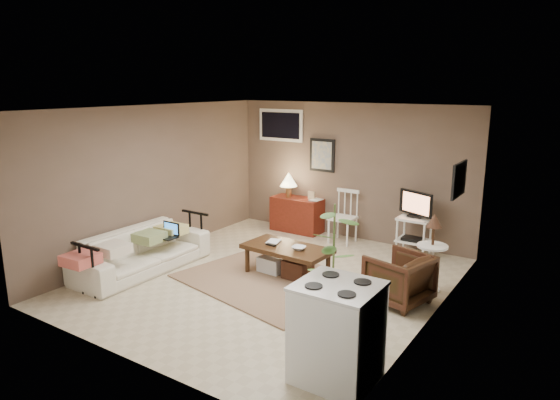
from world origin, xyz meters
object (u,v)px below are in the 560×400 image
Objects in this scene: coffee_table at (286,259)px; stove at (337,332)px; red_console at (296,211)px; spindle_chair at (343,218)px; potted_plant at (333,268)px; tv_stand at (414,222)px; armchair at (399,276)px; sofa at (142,244)px; side_table at (433,244)px.

coffee_table is 2.62m from stove.
red_console reaches higher than spindle_chair.
potted_plant reaches higher than spindle_chair.
tv_stand is 1.51× the size of armchair.
coffee_table is 1.66m from armchair.
spindle_chair is 0.96× the size of stove.
sofa is at bearing 166.01° from stove.
tv_stand is 1.41m from side_table.
potted_plant is (1.39, -1.25, 0.55)m from coffee_table.
spindle_chair is 4.21m from stove.
armchair is at bearing -47.38° from spindle_chair.
spindle_chair is 0.86× the size of tv_stand.
stove reaches higher than armchair.
potted_plant reaches higher than side_table.
sofa is 1.36× the size of potted_plant.
side_table reaches higher than tv_stand.
coffee_table is at bearing 133.05° from stove.
red_console is 1.05m from spindle_chair.
side_table reaches higher than sofa.
tv_stand is at bearing 118.11° from side_table.
armchair is 0.74× the size of stove.
side_table is 2.54m from stove.
sofa is at bearing -157.04° from side_table.
coffee_table is 1.83× the size of armchair.
spindle_chair is 0.86× the size of side_table.
coffee_table is at bearing -88.71° from spindle_chair.
red_console reaches higher than side_table.
sofa is at bearing -58.96° from armchair.
coffee_table is 1.16× the size of red_console.
red_console is 4.12m from potted_plant.
potted_plant is at bearing 3.22° from armchair.
red_console is 2.32m from tv_stand.
sofa is 3.11m from red_console.
tv_stand is 1.11× the size of stove.
stove is (1.78, -1.90, 0.21)m from coffee_table.
side_table reaches higher than spindle_chair.
side_table is (0.66, -1.24, 0.10)m from tv_stand.
potted_plant is (-0.50, -1.87, 0.15)m from side_table.
side_table is 1.52× the size of armchair.
side_table is 0.70m from armchair.
stove is at bearing -64.38° from spindle_chair.
tv_stand is at bearing -47.70° from sofa.
side_table is (1.93, -1.27, 0.23)m from spindle_chair.
sofa is 2.96× the size of armchair.
stove is (0.12, -1.95, 0.12)m from armchair.
sofa reaches higher than coffee_table.
side_table is (2.97, -1.39, 0.28)m from red_console.
spindle_chair reaches higher than sofa.
red_console is at bearing 127.11° from potted_plant.
coffee_table is 1.40× the size of spindle_chair.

